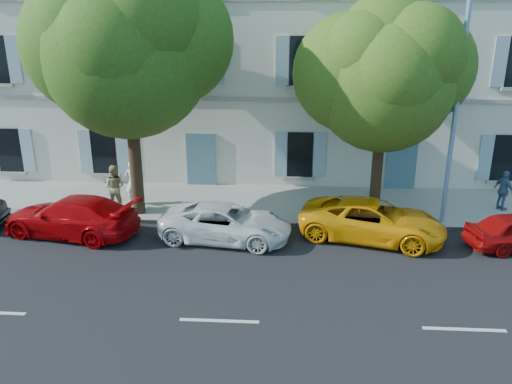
# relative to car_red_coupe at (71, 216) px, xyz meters

# --- Properties ---
(ground) EXTENTS (90.00, 90.00, 0.00)m
(ground) POSITION_rel_car_red_coupe_xyz_m (5.86, -1.04, -0.69)
(ground) COLOR black
(sidewalk) EXTENTS (36.00, 4.50, 0.15)m
(sidewalk) POSITION_rel_car_red_coupe_xyz_m (5.86, 3.41, -0.62)
(sidewalk) COLOR #A09E96
(sidewalk) RESTS_ON ground
(kerb) EXTENTS (36.00, 0.16, 0.16)m
(kerb) POSITION_rel_car_red_coupe_xyz_m (5.86, 1.24, -0.61)
(kerb) COLOR #9E998E
(kerb) RESTS_ON ground
(building) EXTENTS (28.00, 7.00, 12.00)m
(building) POSITION_rel_car_red_coupe_xyz_m (5.86, 9.16, 5.31)
(building) COLOR silver
(building) RESTS_ON ground
(car_red_coupe) EXTENTS (5.07, 2.86, 1.39)m
(car_red_coupe) POSITION_rel_car_red_coupe_xyz_m (0.00, 0.00, 0.00)
(car_red_coupe) COLOR #B20508
(car_red_coupe) RESTS_ON ground
(car_white_coupe) EXTENTS (4.71, 2.66, 1.24)m
(car_white_coupe) POSITION_rel_car_red_coupe_xyz_m (5.44, -0.08, -0.07)
(car_white_coupe) COLOR white
(car_white_coupe) RESTS_ON ground
(car_yellow_supercar) EXTENTS (5.32, 3.47, 1.36)m
(car_yellow_supercar) POSITION_rel_car_red_coupe_xyz_m (10.43, 0.32, -0.01)
(car_yellow_supercar) COLOR #FFA90A
(car_yellow_supercar) RESTS_ON ground
(tree_left) EXTENTS (5.88, 5.88, 9.12)m
(tree_left) POSITION_rel_car_red_coupe_xyz_m (1.82, 1.94, 5.33)
(tree_left) COLOR #3A2819
(tree_left) RESTS_ON sidewalk
(tree_right) EXTENTS (5.01, 5.01, 7.72)m
(tree_right) POSITION_rel_car_red_coupe_xyz_m (10.85, 2.44, 4.41)
(tree_right) COLOR #3A2819
(tree_right) RESTS_ON sidewalk
(street_lamp) EXTENTS (0.42, 1.77, 8.24)m
(street_lamp) POSITION_rel_car_red_coupe_xyz_m (13.19, 1.48, 4.12)
(street_lamp) COLOR #7293BF
(street_lamp) RESTS_ON sidewalk
(pedestrian_a) EXTENTS (0.66, 0.43, 1.81)m
(pedestrian_a) POSITION_rel_car_red_coupe_xyz_m (1.38, 2.86, 0.36)
(pedestrian_a) COLOR silver
(pedestrian_a) RESTS_ON sidewalk
(pedestrian_b) EXTENTS (0.88, 0.69, 1.77)m
(pedestrian_b) POSITION_rel_car_red_coupe_xyz_m (0.80, 2.27, 0.34)
(pedestrian_b) COLOR tan
(pedestrian_b) RESTS_ON sidewalk
(pedestrian_c) EXTENTS (0.72, 1.00, 1.57)m
(pedestrian_c) POSITION_rel_car_red_coupe_xyz_m (15.89, 3.11, 0.24)
(pedestrian_c) COLOR slate
(pedestrian_c) RESTS_ON sidewalk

